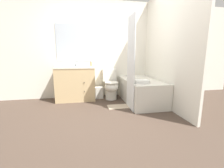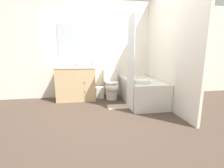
{
  "view_description": "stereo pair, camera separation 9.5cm",
  "coord_description": "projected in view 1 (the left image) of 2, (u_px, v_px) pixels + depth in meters",
  "views": [
    {
      "loc": [
        -0.52,
        -2.4,
        1.13
      ],
      "look_at": [
        0.07,
        0.74,
        0.5
      ],
      "focal_mm": 24.0,
      "sensor_mm": 36.0,
      "label": 1
    },
    {
      "loc": [
        -0.43,
        -2.42,
        1.13
      ],
      "look_at": [
        0.07,
        0.74,
        0.5
      ],
      "focal_mm": 24.0,
      "sensor_mm": 36.0,
      "label": 2
    }
  ],
  "objects": [
    {
      "name": "hand_towel_folded",
      "position": [
        59.0,
        66.0,
        3.46
      ],
      "size": [
        0.2,
        0.15,
        0.09
      ],
      "color": "silver",
      "rests_on": "vanity_cabinet"
    },
    {
      "name": "tissue_box",
      "position": [
        79.0,
        65.0,
        3.81
      ],
      "size": [
        0.13,
        0.12,
        0.11
      ],
      "color": "silver",
      "rests_on": "vanity_cabinet"
    },
    {
      "name": "vanity_cabinet",
      "position": [
        76.0,
        83.0,
        3.75
      ],
      "size": [
        0.96,
        0.56,
        0.84
      ],
      "color": "tan",
      "rests_on": "ground_plane"
    },
    {
      "name": "sink_faucet",
      "position": [
        75.0,
        65.0,
        3.84
      ],
      "size": [
        0.14,
        0.12,
        0.12
      ],
      "color": "silver",
      "rests_on": "vanity_cabinet"
    },
    {
      "name": "toilet",
      "position": [
        111.0,
        85.0,
        3.84
      ],
      "size": [
        0.36,
        0.65,
        0.76
      ],
      "color": "silver",
      "rests_on": "ground_plane"
    },
    {
      "name": "wall_right",
      "position": [
        161.0,
        49.0,
        3.41
      ],
      "size": [
        0.05,
        2.65,
        2.5
      ],
      "color": "white",
      "rests_on": "ground_plane"
    },
    {
      "name": "wastebasket",
      "position": [
        99.0,
        93.0,
        3.95
      ],
      "size": [
        0.21,
        0.18,
        0.29
      ],
      "color": "silver",
      "rests_on": "ground_plane"
    },
    {
      "name": "wall_back",
      "position": [
        103.0,
        50.0,
        4.0
      ],
      "size": [
        8.0,
        0.06,
        2.5
      ],
      "color": "white",
      "rests_on": "ground_plane"
    },
    {
      "name": "shower_curtain",
      "position": [
        131.0,
        64.0,
        3.02
      ],
      "size": [
        0.02,
        0.46,
        1.89
      ],
      "color": "white",
      "rests_on": "ground_plane"
    },
    {
      "name": "bath_towel_folded",
      "position": [
        141.0,
        81.0,
        3.14
      ],
      "size": [
        0.3,
        0.21,
        0.06
      ],
      "color": "white",
      "rests_on": "bathtub"
    },
    {
      "name": "bathtub",
      "position": [
        141.0,
        91.0,
        3.61
      ],
      "size": [
        0.77,
        1.46,
        0.55
      ],
      "color": "silver",
      "rests_on": "ground_plane"
    },
    {
      "name": "ground_plane",
      "position": [
        116.0,
        120.0,
        2.63
      ],
      "size": [
        14.0,
        14.0,
        0.0
      ],
      "primitive_type": "plane",
      "color": "#47382D"
    },
    {
      "name": "soap_dispenser",
      "position": [
        91.0,
        64.0,
        3.81
      ],
      "size": [
        0.05,
        0.05,
        0.15
      ],
      "color": "tan",
      "rests_on": "vanity_cabinet"
    },
    {
      "name": "bath_mat",
      "position": [
        118.0,
        107.0,
        3.29
      ],
      "size": [
        0.47,
        0.29,
        0.02
      ],
      "color": "tan",
      "rests_on": "ground_plane"
    }
  ]
}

